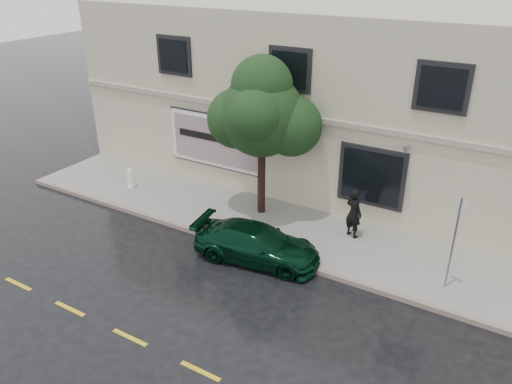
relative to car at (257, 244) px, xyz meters
The scene contains 12 objects.
ground 1.62m from the car, 127.66° to the right, with size 90.00×90.00×0.00m, color black.
sidewalk 2.31m from the car, 114.31° to the left, with size 20.00×3.50×0.15m, color gray.
curb 1.10m from the car, 162.05° to the left, with size 20.00×0.18×0.16m, color slate.
road_marking 4.82m from the car, 101.15° to the right, with size 19.00×0.12×0.01m, color gold.
building 8.37m from the car, 96.76° to the left, with size 20.00×8.12×7.00m.
billboard 5.75m from the car, 137.97° to the left, with size 4.30×0.16×2.20m.
car is the anchor object (origin of this frame).
pedestrian 3.46m from the car, 51.66° to the left, with size 0.63×0.41×1.73m, color black.
umbrella 3.81m from the car, 51.66° to the left, with size 0.97×0.97×0.72m, color black.
street_tree 4.40m from the car, 117.38° to the left, with size 2.87×2.87×5.11m.
fire_hydrant 7.23m from the car, 165.57° to the left, with size 0.33×0.31×0.80m.
sign_pole 5.75m from the car, 13.85° to the left, with size 0.33×0.15×2.82m.
Camera 1 is at (7.71, -10.25, 8.72)m, focal length 35.00 mm.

